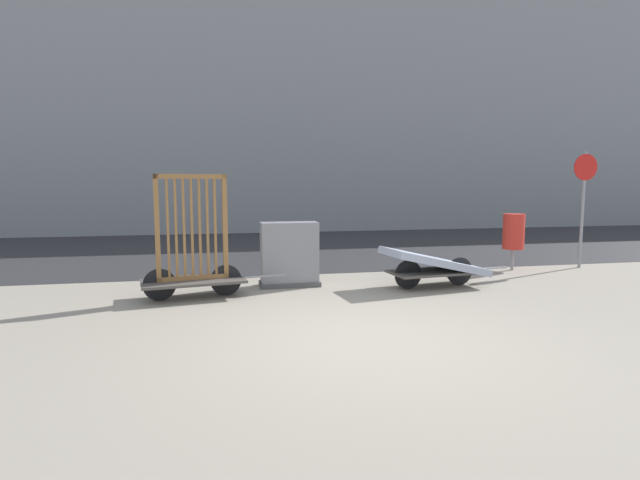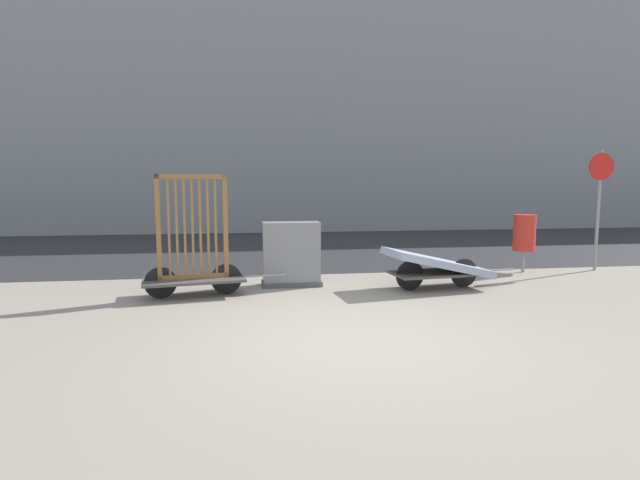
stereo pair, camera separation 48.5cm
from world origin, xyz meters
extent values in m
plane|color=gray|center=(0.00, 0.00, 0.00)|extent=(60.00, 60.00, 0.00)
cube|color=#2D2D30|center=(0.00, 8.28, 0.00)|extent=(56.00, 8.29, 0.01)
cube|color=gray|center=(0.00, 14.43, 4.82)|extent=(48.00, 4.00, 9.64)
cube|color=#4C4742|center=(-1.98, 2.56, 0.26)|extent=(1.63, 0.98, 0.04)
cylinder|color=black|center=(-1.49, 2.64, 0.24)|extent=(0.48, 0.11, 0.48)
cylinder|color=black|center=(-2.47, 2.48, 0.24)|extent=(0.48, 0.11, 0.48)
cylinder|color=gray|center=(-0.88, 2.74, 0.26)|extent=(0.70, 0.14, 0.03)
cube|color=olive|center=(-1.98, 2.56, 0.32)|extent=(1.07, 0.24, 0.07)
cube|color=olive|center=(-1.98, 2.56, 1.85)|extent=(1.07, 0.24, 0.07)
cube|color=olive|center=(-2.48, 2.48, 1.09)|extent=(0.08, 0.08, 1.61)
cube|color=olive|center=(-1.49, 2.64, 1.09)|extent=(0.08, 0.08, 1.61)
cube|color=olive|center=(-2.33, 2.50, 1.09)|extent=(0.04, 0.05, 1.54)
cube|color=olive|center=(-2.21, 2.52, 1.09)|extent=(0.04, 0.05, 1.54)
cube|color=olive|center=(-2.10, 2.54, 1.09)|extent=(0.04, 0.05, 1.54)
cube|color=olive|center=(-1.98, 2.56, 1.09)|extent=(0.04, 0.05, 1.54)
cube|color=olive|center=(-1.87, 2.58, 1.09)|extent=(0.04, 0.05, 1.54)
cube|color=olive|center=(-1.75, 2.59, 1.09)|extent=(0.04, 0.05, 1.54)
cube|color=olive|center=(-1.64, 2.61, 1.09)|extent=(0.04, 0.05, 1.54)
cube|color=#4C4742|center=(1.98, 2.56, 0.26)|extent=(1.61, 0.92, 0.04)
cylinder|color=black|center=(2.48, 2.61, 0.24)|extent=(0.49, 0.09, 0.48)
cylinder|color=black|center=(1.49, 2.50, 0.24)|extent=(0.49, 0.09, 0.48)
cylinder|color=gray|center=(3.09, 2.69, 0.26)|extent=(0.70, 0.11, 0.03)
cube|color=#9EA8BC|center=(1.98, 2.56, 0.44)|extent=(1.82, 1.03, 0.51)
cube|color=#4C4C4C|center=(-0.41, 3.16, 0.04)|extent=(1.03, 0.45, 0.08)
cube|color=gray|center=(-0.41, 3.16, 0.55)|extent=(0.97, 0.39, 1.10)
cylinder|color=gray|center=(4.25, 3.79, 0.22)|extent=(0.06, 0.06, 0.43)
cylinder|color=red|center=(4.25, 3.79, 0.79)|extent=(0.42, 0.42, 0.71)
cylinder|color=gray|center=(5.81, 3.79, 1.20)|extent=(0.06, 0.06, 2.40)
cylinder|color=red|center=(5.81, 3.77, 2.08)|extent=(0.54, 0.02, 0.54)
camera|label=1|loc=(-1.62, -5.19, 1.75)|focal=28.00mm
camera|label=2|loc=(-1.14, -5.28, 1.75)|focal=28.00mm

